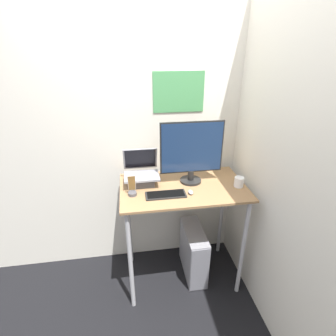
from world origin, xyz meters
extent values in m
plane|color=black|center=(0.00, 0.00, 0.00)|extent=(12.00, 12.00, 0.00)
cube|color=silver|center=(0.00, 0.73, 1.30)|extent=(6.00, 0.05, 2.60)
cube|color=#4C9959|center=(0.02, 0.70, 1.74)|extent=(0.45, 0.01, 0.35)
cube|color=silver|center=(0.62, 0.00, 1.30)|extent=(0.05, 6.00, 2.60)
cube|color=#936D47|center=(0.00, 0.32, 1.01)|extent=(1.06, 0.64, 0.02)
cylinder|color=#B7B7BC|center=(-0.48, 0.05, 0.50)|extent=(0.04, 0.04, 1.00)
cylinder|color=#B7B7BC|center=(0.48, 0.05, 0.50)|extent=(0.04, 0.04, 1.00)
cylinder|color=#B7B7BC|center=(-0.48, 0.60, 0.50)|extent=(0.04, 0.04, 1.00)
cylinder|color=#B7B7BC|center=(0.48, 0.60, 0.50)|extent=(0.04, 0.04, 1.00)
cube|color=#4C4C51|center=(-0.34, 0.40, 1.06)|extent=(0.21, 0.14, 0.07)
cube|color=gray|center=(-0.34, 0.40, 1.10)|extent=(0.29, 0.21, 0.02)
cube|color=gray|center=(-0.34, 0.53, 1.21)|extent=(0.29, 0.06, 0.20)
cube|color=black|center=(-0.34, 0.52, 1.21)|extent=(0.26, 0.05, 0.18)
cylinder|color=black|center=(0.08, 0.40, 1.03)|extent=(0.18, 0.18, 0.02)
cylinder|color=black|center=(0.08, 0.40, 1.08)|extent=(0.05, 0.05, 0.09)
cube|color=black|center=(0.08, 0.40, 1.33)|extent=(0.53, 0.01, 0.44)
cube|color=navy|center=(0.08, 0.39, 1.33)|extent=(0.51, 0.01, 0.42)
cube|color=black|center=(-0.17, 0.19, 1.03)|extent=(0.32, 0.13, 0.01)
cube|color=black|center=(-0.17, 0.19, 1.03)|extent=(0.30, 0.11, 0.00)
ellipsoid|color=#99999E|center=(0.03, 0.19, 1.03)|extent=(0.04, 0.06, 0.03)
cylinder|color=#4C4C51|center=(-0.43, 0.24, 1.03)|extent=(0.07, 0.07, 0.03)
cube|color=silver|center=(-0.43, 0.25, 1.12)|extent=(0.06, 0.04, 0.15)
cube|color=olive|center=(-0.43, 0.25, 1.12)|extent=(0.05, 0.03, 0.14)
cube|color=gray|center=(0.13, 0.35, 0.25)|extent=(0.18, 0.49, 0.51)
cube|color=slate|center=(0.13, 0.10, 0.25)|extent=(0.17, 0.01, 0.48)
cylinder|color=white|center=(0.46, 0.25, 1.06)|extent=(0.08, 0.08, 0.09)
camera|label=1|loc=(-0.43, -1.59, 2.10)|focal=28.00mm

